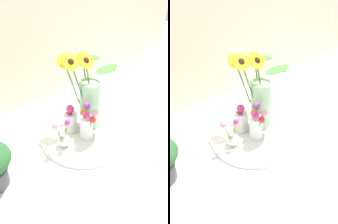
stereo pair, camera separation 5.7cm
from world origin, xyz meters
TOP-DOWN VIEW (x-y plane):
  - ground_plane at (0.00, 0.00)m, footprint 6.00×6.00m
  - serving_tray at (0.03, 0.04)m, footprint 0.44×0.44m
  - mason_jar_sunflowers at (0.10, 0.08)m, footprint 0.26×0.26m
  - vase_small_center at (0.02, 0.01)m, footprint 0.08×0.11m
  - vase_bulb_right at (-0.10, 0.05)m, footprint 0.10×0.07m
  - vase_small_back at (-0.00, 0.11)m, footprint 0.07×0.07m

SIDE VIEW (x-z plane):
  - ground_plane at x=0.00m, z-range 0.00..0.00m
  - serving_tray at x=0.03m, z-range 0.00..0.02m
  - vase_bulb_right at x=-0.10m, z-range 0.00..0.16m
  - vase_small_back at x=0.00m, z-range 0.01..0.16m
  - vase_small_center at x=0.02m, z-range 0.01..0.20m
  - mason_jar_sunflowers at x=0.10m, z-range -0.02..0.38m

